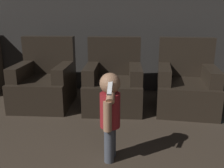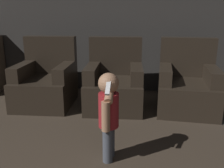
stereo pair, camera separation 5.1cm
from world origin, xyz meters
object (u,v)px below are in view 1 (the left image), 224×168
Objects in this scene: armchair_middle at (113,84)px; armchair_right at (186,86)px; armchair_left at (45,82)px; person_toddler at (110,110)px.

armchair_middle is 1.00× the size of armchair_right.
armchair_middle is 1.01m from armchair_right.
armchair_left and armchair_right have the same top height.
person_toddler is at bearing -88.81° from armchair_middle.
armchair_middle is at bearing -174.82° from armchair_right.
armchair_left is 1.76m from person_toddler.
armchair_right is at bearing -1.25° from armchair_left.
armchair_right is at bearing 151.78° from person_toddler.
armchair_right is 1.18× the size of person_toddler.
person_toddler is at bearing -118.63° from armchair_right.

